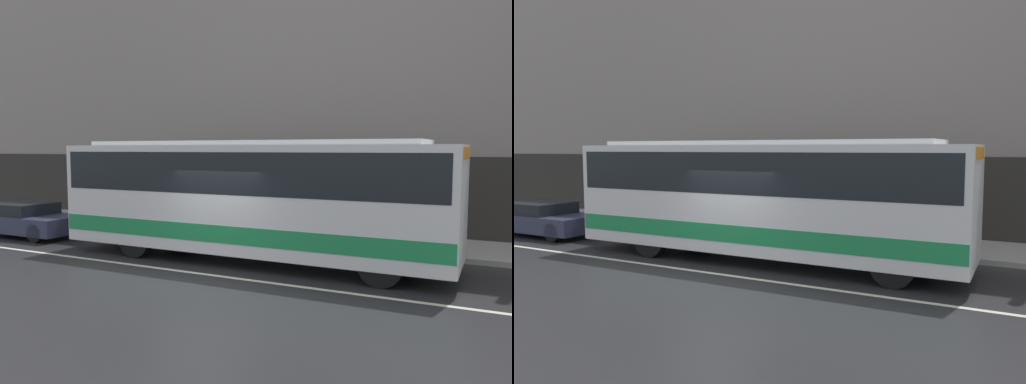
# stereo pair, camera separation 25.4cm
# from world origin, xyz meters

# --- Properties ---
(ground_plane) EXTENTS (60.00, 60.00, 0.00)m
(ground_plane) POSITION_xyz_m (0.00, 0.00, 0.00)
(ground_plane) COLOR #262628
(sidewalk) EXTENTS (60.00, 3.10, 0.15)m
(sidewalk) POSITION_xyz_m (0.00, 5.55, 0.08)
(sidewalk) COLOR #A09E99
(sidewalk) RESTS_ON ground_plane
(building_facade) EXTENTS (60.00, 0.35, 13.06)m
(building_facade) POSITION_xyz_m (0.00, 7.24, 6.32)
(building_facade) COLOR gray
(building_facade) RESTS_ON ground_plane
(lane_stripe) EXTENTS (54.00, 0.14, 0.01)m
(lane_stripe) POSITION_xyz_m (0.00, 0.00, 0.00)
(lane_stripe) COLOR beige
(lane_stripe) RESTS_ON ground_plane
(transit_bus) EXTENTS (10.88, 2.56, 3.27)m
(transit_bus) POSITION_xyz_m (0.27, 1.88, 1.84)
(transit_bus) COLOR white
(transit_bus) RESTS_ON ground_plane
(sedan_dark_behind) EXTENTS (4.49, 1.86, 1.16)m
(sedan_dark_behind) POSITION_xyz_m (-8.77, 1.88, 0.56)
(sedan_dark_behind) COLOR #2D334C
(sedan_dark_behind) RESTS_ON ground_plane
(pedestrian_waiting) EXTENTS (0.36, 0.36, 1.66)m
(pedestrian_waiting) POSITION_xyz_m (-1.92, 4.97, 0.93)
(pedestrian_waiting) COLOR navy
(pedestrian_waiting) RESTS_ON sidewalk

